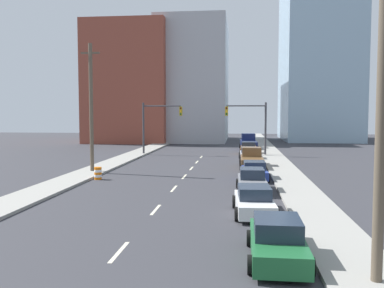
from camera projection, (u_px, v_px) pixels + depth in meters
The scene contains 25 objects.
sidewalk_left at pixel (143, 151), 55.98m from camera, with size 2.68×98.06×0.17m.
sidewalk_right at pixel (270, 152), 54.19m from camera, with size 2.68×98.06×0.17m.
lane_stripe_at_9m at pixel (119, 252), 15.63m from camera, with size 0.16×2.40×0.01m, color beige.
lane_stripe_at_16m at pixel (156, 210), 22.47m from camera, with size 0.16×2.40×0.01m, color beige.
lane_stripe_at_22m at pixel (174, 189), 28.71m from camera, with size 0.16×2.40×0.01m, color beige.
lane_stripe_at_28m at pixel (184, 177), 34.13m from camera, with size 0.16×2.40×0.01m, color beige.
lane_stripe_at_33m at pixel (191, 168), 39.26m from camera, with size 0.16×2.40×0.01m, color beige.
lane_stripe_at_38m at pixel (197, 162), 44.29m from camera, with size 0.16×2.40×0.01m, color beige.
lane_stripe_at_43m at pixel (201, 157), 49.46m from camera, with size 0.16×2.40×0.01m, color beige.
building_brick_left at pixel (133, 84), 76.34m from camera, with size 14.00×16.00×20.45m.
building_office_center at pixel (195, 83), 79.11m from camera, with size 12.00×20.00×21.39m.
building_glass_right at pixel (318, 46), 80.06m from camera, with size 13.00×20.00×35.14m.
traffic_signal_left at pixel (155, 121), 51.79m from camera, with size 4.89×0.35×6.33m.
traffic_signal_right at pixel (254, 121), 50.48m from camera, with size 4.89×0.35×6.33m.
utility_pole_right_near at pixel (382, 97), 12.12m from camera, with size 1.60×0.32×10.80m.
utility_pole_left_mid at pixel (91, 107), 35.98m from camera, with size 1.60×0.32×10.88m.
traffic_barrel at pixel (98, 173), 32.66m from camera, with size 0.56×0.56×0.95m.
sedan_green at pixel (277, 241), 14.76m from camera, with size 2.11×4.70×1.47m.
sedan_white at pixel (254, 201), 21.40m from camera, with size 2.24×4.62×1.43m.
sedan_gray at pixel (252, 181), 27.61m from camera, with size 2.08×4.44×1.51m.
sedan_blue at pixel (254, 171), 32.72m from camera, with size 2.18×4.62×1.40m.
pickup_truck_brown at pixel (252, 160), 39.62m from camera, with size 2.30×5.70×1.86m.
sedan_silver at pixel (249, 154), 46.62m from camera, with size 2.15×4.68×1.38m.
sedan_orange at pixel (248, 149), 52.66m from camera, with size 2.22×4.67×1.54m.
pickup_truck_navy at pixel (249, 143), 60.06m from camera, with size 2.59×6.33×2.17m.
Camera 1 is at (4.33, -5.70, 5.08)m, focal length 40.00 mm.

